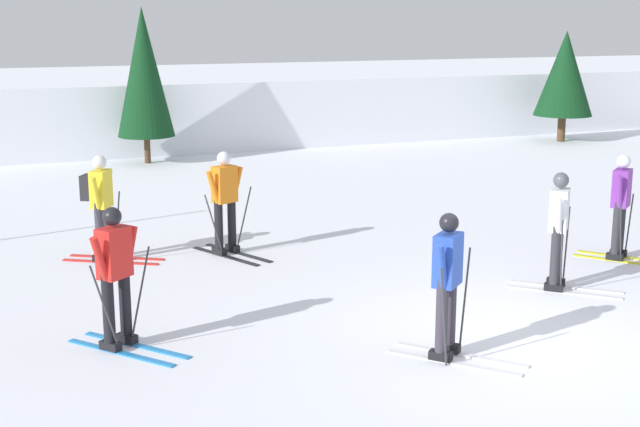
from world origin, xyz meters
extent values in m
plane|color=white|center=(0.00, 0.00, 0.00)|extent=(120.00, 120.00, 0.00)
cube|color=white|center=(0.00, 20.80, 0.99)|extent=(80.00, 9.95, 1.99)
cube|color=silver|center=(-0.77, -0.03, 0.01)|extent=(1.11, 1.27, 0.02)
cube|color=silver|center=(-0.98, -0.22, 0.01)|extent=(1.11, 1.27, 0.02)
cube|color=black|center=(-0.87, 0.08, 0.07)|extent=(0.26, 0.28, 0.10)
cube|color=black|center=(-1.08, -0.10, 0.07)|extent=(0.26, 0.28, 0.10)
cylinder|color=#38333D|center=(-0.87, 0.08, 0.55)|extent=(0.14, 0.14, 0.85)
cylinder|color=#38333D|center=(-1.08, -0.10, 0.55)|extent=(0.14, 0.14, 0.85)
cube|color=#284CB7|center=(-0.97, -0.01, 1.17)|extent=(0.44, 0.43, 0.60)
cylinder|color=#284CB7|center=(-0.77, 0.14, 1.16)|extent=(0.25, 0.24, 0.55)
cylinder|color=#284CB7|center=(-1.15, -0.19, 1.16)|extent=(0.25, 0.24, 0.55)
sphere|color=black|center=(-0.97, -0.01, 1.60)|extent=(0.22, 0.22, 0.22)
cylinder|color=#38383D|center=(-0.64, 0.15, 0.60)|extent=(0.23, 0.21, 1.21)
cylinder|color=#38383D|center=(-1.18, -0.32, 0.60)|extent=(0.23, 0.21, 1.21)
cube|color=gold|center=(3.91, 2.62, 0.01)|extent=(1.06, 1.31, 0.02)
cube|color=gold|center=(3.69, 2.45, 0.01)|extent=(1.06, 1.31, 0.02)
cube|color=black|center=(3.82, 2.74, 0.07)|extent=(0.26, 0.28, 0.10)
cube|color=black|center=(3.60, 2.57, 0.07)|extent=(0.26, 0.28, 0.10)
cylinder|color=#2D2D33|center=(3.82, 2.74, 0.55)|extent=(0.14, 0.14, 0.85)
cylinder|color=#2D2D33|center=(3.60, 2.57, 0.55)|extent=(0.14, 0.14, 0.85)
cube|color=purple|center=(3.71, 2.65, 1.17)|extent=(0.45, 0.42, 0.60)
cylinder|color=purple|center=(3.91, 2.79, 1.16)|extent=(0.26, 0.23, 0.55)
cylinder|color=purple|center=(3.52, 2.48, 1.16)|extent=(0.26, 0.23, 0.55)
sphere|color=silver|center=(3.71, 2.65, 1.60)|extent=(0.22, 0.22, 0.22)
cylinder|color=#38383D|center=(4.02, 2.77, 0.50)|extent=(0.30, 0.24, 1.01)
cylinder|color=#38383D|center=(3.51, 2.38, 0.50)|extent=(0.30, 0.24, 1.01)
cube|color=silver|center=(1.99, 1.68, 0.01)|extent=(1.24, 1.15, 0.02)
cube|color=silver|center=(1.80, 1.47, 0.01)|extent=(1.24, 1.15, 0.02)
cube|color=black|center=(1.88, 1.78, 0.07)|extent=(0.27, 0.26, 0.10)
cube|color=black|center=(1.69, 1.57, 0.07)|extent=(0.27, 0.26, 0.10)
cylinder|color=#2D2D33|center=(1.88, 1.78, 0.55)|extent=(0.14, 0.14, 0.85)
cylinder|color=#2D2D33|center=(1.69, 1.57, 0.55)|extent=(0.14, 0.14, 0.85)
cube|color=white|center=(1.79, 1.68, 1.17)|extent=(0.43, 0.44, 0.60)
cylinder|color=white|center=(1.97, 1.85, 1.16)|extent=(0.24, 0.25, 0.55)
cylinder|color=white|center=(1.63, 1.48, 1.16)|extent=(0.24, 0.25, 0.55)
sphere|color=#4C4C56|center=(1.79, 1.68, 1.60)|extent=(0.22, 0.22, 0.22)
cylinder|color=#38383D|center=(2.07, 1.84, 0.57)|extent=(0.27, 0.29, 1.14)
cylinder|color=#38383D|center=(1.65, 1.38, 0.57)|extent=(0.27, 0.29, 1.14)
cube|color=#237AC6|center=(-4.22, 1.66, 0.01)|extent=(1.06, 1.31, 0.02)
cube|color=#237AC6|center=(-4.44, 1.48, 0.01)|extent=(1.06, 1.31, 0.02)
cube|color=black|center=(-4.32, 1.77, 0.07)|extent=(0.26, 0.28, 0.10)
cube|color=black|center=(-4.54, 1.60, 0.07)|extent=(0.26, 0.28, 0.10)
cylinder|color=black|center=(-4.32, 1.77, 0.55)|extent=(0.14, 0.14, 0.85)
cylinder|color=black|center=(-4.54, 1.60, 0.55)|extent=(0.14, 0.14, 0.85)
cube|color=red|center=(-4.43, 1.69, 1.17)|extent=(0.45, 0.42, 0.60)
cylinder|color=red|center=(-4.22, 1.83, 1.16)|extent=(0.26, 0.23, 0.55)
cylinder|color=red|center=(-4.61, 1.52, 1.16)|extent=(0.26, 0.23, 0.55)
sphere|color=black|center=(-4.43, 1.69, 1.60)|extent=(0.22, 0.22, 0.22)
cylinder|color=#38383D|center=(-4.14, 1.79, 0.57)|extent=(0.35, 0.28, 1.15)
cylinder|color=#38383D|center=(-4.59, 1.43, 0.57)|extent=(0.35, 0.28, 1.15)
cube|color=black|center=(-1.91, 5.22, 0.01)|extent=(0.75, 1.49, 0.02)
cube|color=black|center=(-2.17, 5.11, 0.01)|extent=(0.75, 1.49, 0.02)
cube|color=black|center=(-1.97, 5.36, 0.07)|extent=(0.22, 0.29, 0.10)
cube|color=black|center=(-2.23, 5.24, 0.07)|extent=(0.22, 0.29, 0.10)
cylinder|color=black|center=(-1.97, 5.36, 0.55)|extent=(0.14, 0.14, 0.85)
cylinder|color=black|center=(-2.23, 5.24, 0.55)|extent=(0.14, 0.14, 0.85)
cube|color=orange|center=(-2.10, 5.30, 1.17)|extent=(0.45, 0.38, 0.60)
cylinder|color=orange|center=(-1.87, 5.39, 1.16)|extent=(0.27, 0.19, 0.55)
cylinder|color=orange|center=(-2.32, 5.18, 1.16)|extent=(0.27, 0.19, 0.55)
sphere|color=silver|center=(-2.10, 5.30, 1.60)|extent=(0.22, 0.22, 0.22)
cylinder|color=#38383D|center=(-1.77, 5.34, 0.54)|extent=(0.35, 0.18, 1.09)
cylinder|color=#38383D|center=(-2.34, 5.08, 0.54)|extent=(0.35, 0.18, 1.09)
cube|color=red|center=(-3.83, 5.68, 0.01)|extent=(1.42, 0.90, 0.02)
cube|color=red|center=(-3.97, 5.44, 0.01)|extent=(1.42, 0.90, 0.02)
cube|color=black|center=(-3.96, 5.76, 0.07)|extent=(0.28, 0.24, 0.10)
cube|color=black|center=(-4.10, 5.52, 0.07)|extent=(0.28, 0.24, 0.10)
cylinder|color=#38333D|center=(-3.96, 5.76, 0.55)|extent=(0.14, 0.14, 0.85)
cylinder|color=#38333D|center=(-4.10, 5.52, 0.55)|extent=(0.14, 0.14, 0.85)
cube|color=yellow|center=(-4.03, 5.64, 1.17)|extent=(0.40, 0.45, 0.60)
cylinder|color=yellow|center=(-3.88, 5.84, 1.16)|extent=(0.21, 0.27, 0.55)
cylinder|color=yellow|center=(-4.14, 5.42, 1.16)|extent=(0.21, 0.27, 0.55)
sphere|color=silver|center=(-4.03, 5.64, 1.60)|extent=(0.22, 0.22, 0.22)
cylinder|color=#38383D|center=(-3.77, 5.88, 0.52)|extent=(0.18, 0.28, 1.04)
cylinder|color=#38383D|center=(-4.12, 5.29, 0.52)|extent=(0.18, 0.28, 1.04)
cube|color=#232328|center=(-4.21, 5.75, 1.19)|extent=(0.30, 0.33, 0.40)
cylinder|color=#513823|center=(11.25, 14.28, 0.41)|extent=(0.25, 0.25, 0.82)
cone|color=#0F3819|center=(11.25, 14.28, 2.11)|extent=(1.79, 1.79, 2.59)
cylinder|color=#513823|center=(-1.58, 14.92, 0.36)|extent=(0.16, 0.16, 0.72)
cone|color=#0F3819|center=(-1.58, 14.92, 2.41)|extent=(1.50, 1.50, 3.37)
camera|label=1|loc=(-5.81, -8.33, 3.86)|focal=49.24mm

